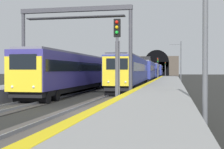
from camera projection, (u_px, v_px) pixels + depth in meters
The scene contains 14 objects.
ground_plane at pixel (84, 112), 17.66m from camera, with size 320.00×320.00×0.00m, color black.
platform_right at pixel (154, 105), 16.86m from camera, with size 112.00×3.87×1.01m, color gray.
platform_right_edge_strip at pixel (124, 95), 17.19m from camera, with size 112.00×0.50×0.01m, color yellow.
track_main_line at pixel (84, 112), 17.66m from camera, with size 160.00×3.17×0.21m.
track_adjacent_line at pixel (4, 109), 18.68m from camera, with size 160.00×2.69×0.21m.
train_main_approaching at pixel (150, 71), 65.20m from camera, with size 78.53×3.15×4.87m.
train_adjacent_platform at pixel (113, 71), 51.86m from camera, with size 63.04×3.04×4.96m.
railway_signal_near at pixel (117, 56), 17.97m from camera, with size 0.39×0.38×5.42m.
railway_signal_mid at pixel (158, 67), 61.66m from camera, with size 0.39×0.38×4.94m.
railway_signal_far at pixel (165, 68), 113.05m from camera, with size 0.39×0.38×5.47m.
overhead_signal_gantry at pixel (75, 30), 23.96m from camera, with size 0.70×9.03×7.34m.
tunnel_portal at pixel (157, 66), 135.80m from camera, with size 2.84×18.90×11.28m.
catenary_mast_near at pixel (181, 61), 59.99m from camera, with size 0.22×2.37×8.04m.
catenary_mast_far at pixel (205, 32), 12.53m from camera, with size 0.22×1.95×7.80m.
Camera 1 is at (-16.96, -5.08, 2.43)m, focal length 49.28 mm.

